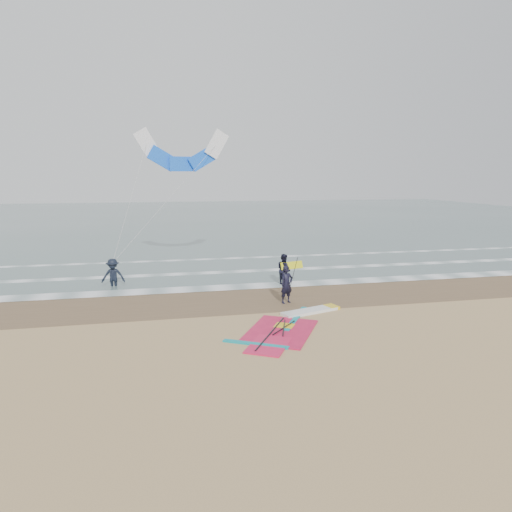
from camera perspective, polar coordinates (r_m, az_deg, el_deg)
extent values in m
plane|color=tan|center=(16.43, 6.68, -10.47)|extent=(120.00, 120.00, 0.00)
cube|color=#47605E|center=(63.01, -7.48, 4.73)|extent=(120.00, 80.00, 0.02)
cube|color=brown|center=(21.92, 1.64, -5.13)|extent=(120.00, 5.00, 0.01)
cube|color=white|center=(23.99, 0.39, -3.73)|extent=(120.00, 1.20, 0.02)
cube|color=white|center=(27.62, -1.31, -1.90)|extent=(120.00, 0.70, 0.02)
cube|color=white|center=(31.97, -2.82, -0.26)|extent=(120.00, 0.50, 0.01)
cube|color=white|center=(19.61, 6.71, -6.86)|extent=(2.63, 1.40, 0.12)
cube|color=yellow|center=(20.31, 9.41, -6.32)|extent=(0.63, 0.73, 0.13)
cube|color=#D51B48|center=(17.24, 3.03, -9.34)|extent=(3.59, 3.97, 0.04)
cube|color=#D51B48|center=(15.85, 1.57, -11.10)|extent=(1.99, 2.21, 0.05)
cube|color=#0C8C99|center=(18.72, 5.02, -7.77)|extent=(1.83, 2.95, 0.05)
cube|color=#0C8C99|center=(15.95, -0.06, -10.95)|extent=(2.15, 1.37, 0.05)
cube|color=yellow|center=(17.78, 3.57, -8.72)|extent=(0.93, 0.89, 0.05)
cylinder|color=black|center=(16.95, 1.86, -9.57)|extent=(1.90, 3.23, 0.06)
cylinder|color=black|center=(17.46, 3.51, -8.92)|extent=(1.26, 1.40, 0.04)
cylinder|color=black|center=(17.46, 3.51, -8.92)|extent=(0.61, 1.77, 0.04)
imported|color=black|center=(20.73, 3.84, -3.58)|extent=(0.74, 0.61, 1.73)
imported|color=black|center=(24.16, 3.51, -1.69)|extent=(0.83, 0.96, 1.67)
imported|color=black|center=(24.83, -17.47, -1.62)|extent=(1.24, 0.78, 1.84)
cylinder|color=black|center=(20.72, 4.66, -2.45)|extent=(0.17, 0.86, 1.82)
cube|color=yellow|center=(24.13, 4.49, -1.17)|extent=(1.30, 0.51, 0.39)
cube|color=white|center=(28.91, -13.51, 13.56)|extent=(1.59, 0.37, 1.87)
cube|color=blue|center=(28.86, -11.63, 11.86)|extent=(1.86, 0.42, 1.60)
cube|color=blue|center=(28.90, -9.14, 11.29)|extent=(1.64, 0.38, 0.89)
cube|color=blue|center=(29.00, -6.70, 11.99)|extent=(1.86, 0.42, 1.60)
cube|color=white|center=(29.14, -4.94, 13.77)|extent=(1.59, 0.37, 1.87)
cylinder|color=beige|center=(26.61, -15.39, 6.90)|extent=(1.91, 4.63, 6.42)
cylinder|color=beige|center=(26.58, -10.81, 7.08)|extent=(6.13, 4.63, 6.42)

